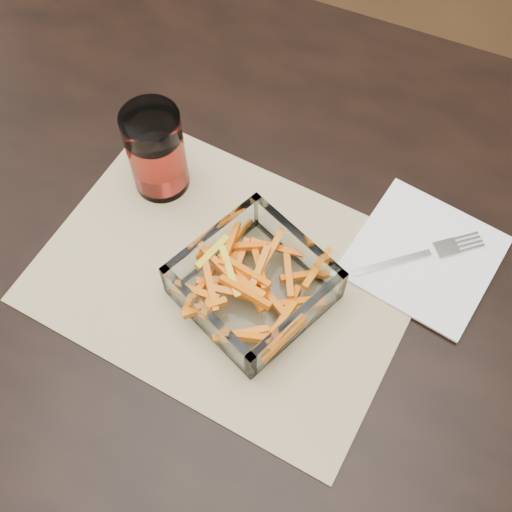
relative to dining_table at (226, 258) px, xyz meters
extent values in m
plane|color=#331E0F|center=(0.00, 0.00, -0.66)|extent=(4.50, 4.50, 0.00)
cube|color=black|center=(0.00, 0.00, 0.07)|extent=(1.60, 0.90, 0.03)
cylinder|color=black|center=(-0.72, 0.37, -0.30)|extent=(0.06, 0.06, 0.72)
cube|color=tan|center=(0.03, -0.06, 0.09)|extent=(0.48, 0.37, 0.00)
cube|color=white|center=(0.08, -0.08, 0.10)|extent=(0.20, 0.20, 0.01)
cube|color=white|center=(0.11, -0.01, 0.12)|extent=(0.15, 0.07, 0.06)
cube|color=white|center=(0.05, -0.14, 0.12)|extent=(0.15, 0.07, 0.06)
cube|color=white|center=(0.01, -0.05, 0.12)|extent=(0.07, 0.15, 0.06)
cube|color=white|center=(0.14, -0.10, 0.12)|extent=(0.07, 0.15, 0.06)
cylinder|color=white|center=(-0.11, 0.03, 0.16)|extent=(0.07, 0.07, 0.13)
cylinder|color=#AC2118|center=(-0.11, 0.03, 0.14)|extent=(0.06, 0.06, 0.08)
cube|color=white|center=(0.25, 0.06, 0.09)|extent=(0.20, 0.20, 0.00)
cube|color=silver|center=(0.22, 0.03, 0.10)|extent=(0.09, 0.07, 0.00)
cube|color=silver|center=(0.28, 0.08, 0.10)|extent=(0.04, 0.04, 0.00)
cube|color=silver|center=(0.29, 0.11, 0.10)|extent=(0.03, 0.02, 0.00)
cube|color=silver|center=(0.30, 0.10, 0.10)|extent=(0.03, 0.02, 0.00)
cube|color=silver|center=(0.30, 0.10, 0.10)|extent=(0.03, 0.02, 0.00)
cube|color=silver|center=(0.31, 0.09, 0.10)|extent=(0.03, 0.02, 0.00)
camera|label=1|loc=(0.21, -0.38, 0.81)|focal=45.00mm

